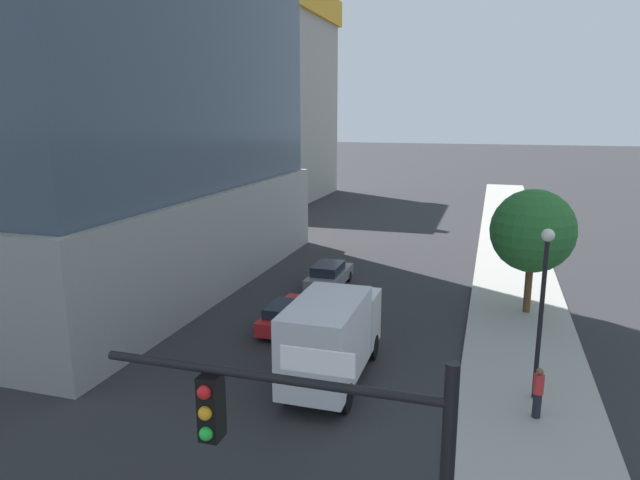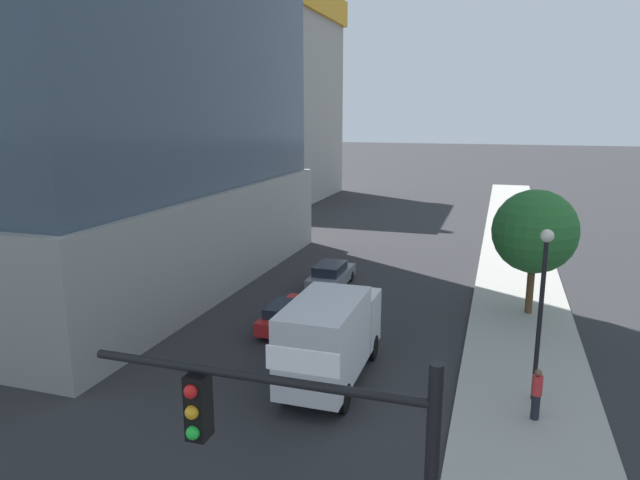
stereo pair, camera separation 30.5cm
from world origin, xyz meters
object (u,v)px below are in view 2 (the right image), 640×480
car_red (290,314)px  car_gray (331,275)px  construction_building (270,87)px  street_tree (535,232)px  street_lamp (542,291)px  box_truck (331,335)px  pedestrian_red_shirt (537,394)px

car_red → car_gray: bearing=90.0°
construction_building → street_tree: (28.96, -35.95, -8.86)m
street_lamp → car_red: 11.98m
car_gray → box_truck: bearing=-73.3°
construction_building → street_lamp: size_ratio=4.96×
construction_building → car_gray: construction_building is taller
street_lamp → street_tree: 9.42m
box_truck → pedestrian_red_shirt: 7.32m
pedestrian_red_shirt → box_truck: bearing=174.5°
construction_building → car_red: (18.08, -41.24, -12.52)m
box_truck → car_red: bearing=125.7°
construction_building → pedestrian_red_shirt: size_ratio=17.29×
box_truck → pedestrian_red_shirt: size_ratio=3.78×
street_lamp → car_gray: size_ratio=1.33×
construction_building → car_red: bearing=-66.3°
car_red → pedestrian_red_shirt: (10.70, -5.52, 0.37)m
street_lamp → box_truck: bearing=-174.5°
construction_building → pedestrian_red_shirt: 56.23m
construction_building → street_lamp: bearing=-57.6°
street_lamp → car_gray: bearing=134.6°
car_gray → box_truck: box_truck is taller
construction_building → box_truck: construction_building is taller
car_gray → box_truck: 12.13m
construction_building → pedestrian_red_shirt: bearing=-58.4°
construction_building → street_tree: construction_building is taller
street_lamp → car_gray: 15.63m
street_lamp → car_red: size_ratio=1.32×
construction_building → pedestrian_red_shirt: construction_building is taller
car_gray → pedestrian_red_shirt: pedestrian_red_shirt is taller
street_lamp → car_red: (-10.71, 4.12, -3.45)m
street_tree → box_truck: (-7.42, -10.11, -2.42)m
car_gray → street_tree: bearing=-7.6°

